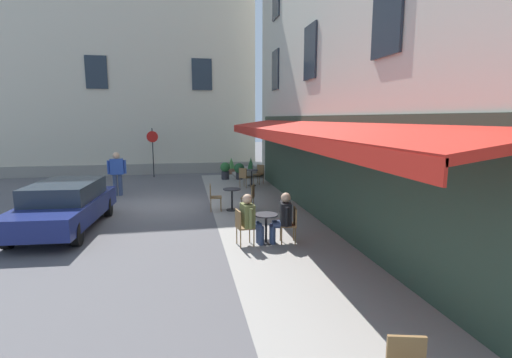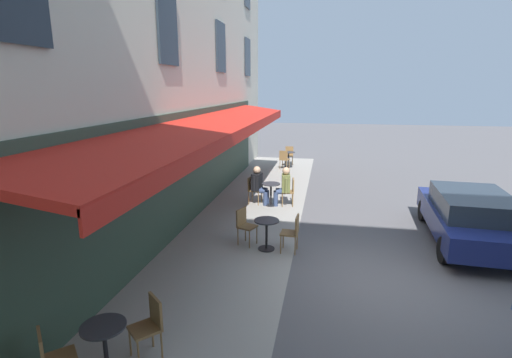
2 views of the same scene
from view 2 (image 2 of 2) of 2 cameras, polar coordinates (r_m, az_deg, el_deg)
ground_plane at (r=8.46m, az=17.61°, el=-14.15°), size 70.00×70.00×0.00m
sidewalk_cafe_terrace at (r=11.59m, az=-1.35°, el=-5.82°), size 20.50×3.20×0.01m
cafe_table_near_entrance at (r=5.96m, az=-21.54°, el=-21.65°), size 0.60×0.60×0.75m
cafe_chair_wicker_near_door at (r=6.07m, az=-15.50°, el=-19.79°), size 0.57×0.57×0.91m
cafe_chair_wicker_corner_right at (r=5.88m, az=-28.08°, el=-22.22°), size 0.57×0.57×0.91m
cafe_table_mid_terrace at (r=18.92m, az=4.87°, el=3.26°), size 0.60×0.60×0.75m
cafe_chair_wicker_by_window at (r=19.53m, az=4.96°, el=3.75°), size 0.42×0.42×0.91m
cafe_chair_wicker_back_row at (r=18.32m, az=4.19°, el=3.12°), size 0.49×0.49×0.91m
cafe_table_streetside at (r=9.28m, az=1.58°, el=-7.61°), size 0.60×0.60×0.75m
cafe_chair_wicker_corner_left at (r=9.16m, az=5.48°, el=-7.59°), size 0.42×0.42×0.91m
cafe_chair_wicker_under_awning at (r=9.58m, az=-1.70°, el=-6.57°), size 0.52×0.52×0.91m
cafe_table_far_end at (r=12.69m, az=2.23°, el=-1.79°), size 0.60×0.60×0.75m
cafe_chair_wicker_kerbside at (r=12.69m, az=5.09°, el=-1.57°), size 0.45×0.45×0.91m
cafe_chair_wicker_facing_street at (r=12.87m, az=-0.45°, el=-1.30°), size 0.46×0.46×0.91m
seated_patron_in_olive at (r=12.64m, az=4.13°, el=-0.91°), size 0.65×0.58×1.30m
seated_companion_in_black at (r=12.76m, az=0.45°, el=-0.74°), size 0.65×0.58×1.29m
parked_car_navy at (r=10.97m, az=29.17°, el=-4.81°), size 4.41×2.09×1.33m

